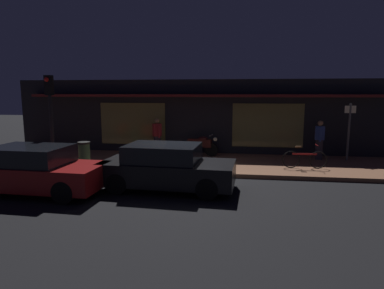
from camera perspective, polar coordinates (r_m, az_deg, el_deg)
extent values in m
plane|color=black|center=(11.07, -2.07, -6.79)|extent=(60.00, 60.00, 0.00)
cube|color=brown|center=(13.93, 0.09, -3.17)|extent=(18.00, 4.00, 0.15)
cube|color=black|center=(17.03, 1.67, 4.92)|extent=(18.00, 2.80, 3.60)
cube|color=brown|center=(16.35, -10.13, 3.55)|extent=(3.20, 0.04, 2.00)
cube|color=brown|center=(15.60, 12.86, 3.21)|extent=(3.20, 0.04, 2.00)
cube|color=#591919|center=(15.35, 1.00, 8.40)|extent=(16.20, 0.50, 0.12)
cylinder|color=black|center=(15.27, -0.62, -0.66)|extent=(0.61, 0.23, 0.60)
cylinder|color=black|center=(14.95, 3.37, -0.88)|extent=(0.61, 0.23, 0.60)
cube|color=black|center=(15.05, 1.36, 0.28)|extent=(1.13, 0.48, 0.36)
ellipsoid|color=black|center=(14.98, 1.91, 1.01)|extent=(0.48, 0.32, 0.20)
sphere|color=#F9EDB7|center=(14.83, 4.02, 0.91)|extent=(0.18, 0.18, 0.18)
cylinder|color=gray|center=(14.86, 3.28, 1.59)|extent=(0.13, 0.55, 0.03)
torus|color=black|center=(13.13, 16.65, -2.49)|extent=(0.66, 0.07, 0.66)
torus|color=black|center=(13.36, 20.86, -2.52)|extent=(0.66, 0.07, 0.66)
cube|color=#A51E1E|center=(13.20, 18.82, -1.57)|extent=(0.90, 0.08, 0.06)
cube|color=brown|center=(13.10, 17.82, -0.40)|extent=(0.20, 0.09, 0.06)
cylinder|color=#A51E1E|center=(13.25, 20.67, -0.10)|extent=(0.04, 0.42, 0.02)
cube|color=#28232D|center=(15.47, -5.99, -0.11)|extent=(0.34, 0.33, 0.85)
cube|color=maroon|center=(15.38, -6.03, 2.52)|extent=(0.44, 0.40, 0.58)
sphere|color=#8C6647|center=(15.34, -6.06, 4.08)|extent=(0.22, 0.22, 0.22)
cylinder|color=maroon|center=(15.63, -6.38, 2.36)|extent=(0.13, 0.13, 0.52)
cylinder|color=maroon|center=(15.15, -5.66, 2.16)|extent=(0.13, 0.13, 0.52)
cube|color=#28232D|center=(15.21, 20.98, -0.82)|extent=(0.31, 0.24, 0.85)
cube|color=navy|center=(15.11, 21.13, 1.85)|extent=(0.41, 0.28, 0.58)
sphere|color=#8C6647|center=(15.07, 21.22, 3.44)|extent=(0.22, 0.22, 0.22)
cylinder|color=navy|center=(15.38, 21.05, 1.71)|extent=(0.10, 0.10, 0.52)
cylinder|color=navy|center=(14.86, 21.18, 1.47)|extent=(0.10, 0.10, 0.52)
cylinder|color=#47474C|center=(15.41, 25.35, 1.94)|extent=(0.09, 0.09, 2.40)
cube|color=beige|center=(15.34, 25.58, 5.47)|extent=(0.44, 0.03, 0.30)
cylinder|color=#2D4C33|center=(13.75, -18.02, -1.65)|extent=(0.44, 0.44, 0.85)
cylinder|color=black|center=(13.67, -18.11, 0.26)|extent=(0.48, 0.48, 0.08)
cylinder|color=black|center=(13.00, -22.99, 2.94)|extent=(0.12, 0.12, 3.60)
cube|color=black|center=(12.95, -23.39, 9.33)|extent=(0.24, 0.24, 0.70)
sphere|color=red|center=(12.84, -23.75, 10.21)|extent=(0.16, 0.16, 0.16)
cylinder|color=black|center=(11.03, -17.01, -5.52)|extent=(0.65, 0.25, 0.64)
cylinder|color=black|center=(9.72, -21.24, -7.69)|extent=(0.65, 0.25, 0.64)
cylinder|color=black|center=(12.48, -28.14, -4.53)|extent=(0.65, 0.25, 0.64)
cube|color=maroon|center=(11.03, -25.21, -4.77)|extent=(4.17, 1.92, 0.68)
cube|color=black|center=(11.00, -26.04, -1.92)|extent=(2.26, 1.69, 0.64)
cylinder|color=black|center=(10.89, 3.84, -5.32)|extent=(0.65, 0.25, 0.64)
cylinder|color=black|center=(9.40, 2.61, -7.63)|extent=(0.65, 0.25, 0.64)
cylinder|color=black|center=(11.54, -9.63, -4.62)|extent=(0.65, 0.25, 0.64)
cylinder|color=black|center=(10.14, -12.76, -6.61)|extent=(0.65, 0.25, 0.64)
cube|color=black|center=(10.35, -4.17, -4.78)|extent=(4.19, 1.98, 0.68)
cube|color=black|center=(10.28, -5.01, -1.75)|extent=(2.28, 1.72, 0.64)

